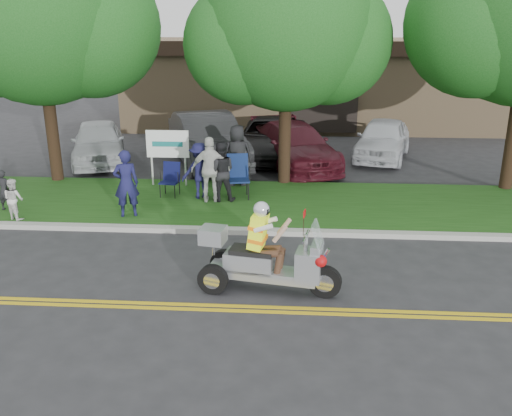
# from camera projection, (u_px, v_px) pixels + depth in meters

# --- Properties ---
(ground) EXTENTS (120.00, 120.00, 0.00)m
(ground) POSITION_uv_depth(u_px,v_px,m) (249.00, 295.00, 9.77)
(ground) COLOR #28282B
(ground) RESTS_ON ground
(centerline_near) EXTENTS (60.00, 0.10, 0.01)m
(centerline_near) POSITION_uv_depth(u_px,v_px,m) (246.00, 311.00, 9.22)
(centerline_near) COLOR gold
(centerline_near) RESTS_ON ground
(centerline_far) EXTENTS (60.00, 0.10, 0.01)m
(centerline_far) POSITION_uv_depth(u_px,v_px,m) (247.00, 306.00, 9.37)
(centerline_far) COLOR gold
(centerline_far) RESTS_ON ground
(curb) EXTENTS (60.00, 0.25, 0.12)m
(curb) POSITION_uv_depth(u_px,v_px,m) (259.00, 231.00, 12.64)
(curb) COLOR #A8A89E
(curb) RESTS_ON ground
(grass_verge) EXTENTS (60.00, 4.00, 0.10)m
(grass_verge) POSITION_uv_depth(u_px,v_px,m) (264.00, 203.00, 14.67)
(grass_verge) COLOR #1B4612
(grass_verge) RESTS_ON ground
(commercial_building) EXTENTS (18.00, 8.20, 4.00)m
(commercial_building) POSITION_uv_depth(u_px,v_px,m) (319.00, 81.00, 26.94)
(commercial_building) COLOR #9E7F5B
(commercial_building) RESTS_ON ground
(tree_left) EXTENTS (6.62, 5.40, 7.78)m
(tree_left) POSITION_uv_depth(u_px,v_px,m) (41.00, 17.00, 15.28)
(tree_left) COLOR #332114
(tree_left) RESTS_ON ground
(tree_mid) EXTENTS (5.88, 4.80, 7.05)m
(tree_mid) POSITION_uv_depth(u_px,v_px,m) (288.00, 33.00, 15.16)
(tree_mid) COLOR #332114
(tree_mid) RESTS_ON ground
(business_sign) EXTENTS (1.25, 0.06, 1.75)m
(business_sign) POSITION_uv_depth(u_px,v_px,m) (168.00, 147.00, 15.80)
(business_sign) COLOR silver
(business_sign) RESTS_ON ground
(trike_scooter) EXTENTS (2.61, 1.06, 1.71)m
(trike_scooter) POSITION_uv_depth(u_px,v_px,m) (263.00, 260.00, 9.79)
(trike_scooter) COLOR black
(trike_scooter) RESTS_ON ground
(lawn_chair_a) EXTENTS (0.55, 0.57, 0.93)m
(lawn_chair_a) POSITION_uv_depth(u_px,v_px,m) (171.00, 177.00, 15.05)
(lawn_chair_a) COLOR black
(lawn_chair_a) RESTS_ON grass_verge
(lawn_chair_b) EXTENTS (0.72, 0.74, 1.18)m
(lawn_chair_b) POSITION_uv_depth(u_px,v_px,m) (237.00, 173.00, 14.89)
(lawn_chair_b) COLOR black
(lawn_chair_b) RESTS_ON grass_verge
(spectator_adult_left) EXTENTS (0.71, 0.57, 1.68)m
(spectator_adult_left) POSITION_uv_depth(u_px,v_px,m) (126.00, 183.00, 13.29)
(spectator_adult_left) COLOR #191A47
(spectator_adult_left) RESTS_ON grass_verge
(spectator_adult_mid) EXTENTS (0.84, 0.69, 1.61)m
(spectator_adult_mid) POSITION_uv_depth(u_px,v_px,m) (221.00, 172.00, 14.49)
(spectator_adult_mid) COLOR black
(spectator_adult_mid) RESTS_ON grass_verge
(spectator_adult_right) EXTENTS (1.08, 0.54, 1.76)m
(spectator_adult_right) POSITION_uv_depth(u_px,v_px,m) (211.00, 170.00, 14.38)
(spectator_adult_right) COLOR silver
(spectator_adult_right) RESTS_ON grass_verge
(spectator_chair_a) EXTENTS (1.12, 0.86, 1.54)m
(spectator_chair_a) POSITION_uv_depth(u_px,v_px,m) (200.00, 171.00, 14.73)
(spectator_chair_a) COLOR #171741
(spectator_chair_a) RESTS_ON grass_verge
(spectator_chair_b) EXTENTS (0.97, 0.72, 1.80)m
(spectator_chair_b) POSITION_uv_depth(u_px,v_px,m) (237.00, 155.00, 15.90)
(spectator_chair_b) COLOR black
(spectator_chair_b) RESTS_ON grass_verge
(child_left) EXTENTS (0.40, 0.27, 1.06)m
(child_left) POSITION_uv_depth(u_px,v_px,m) (4.00, 190.00, 13.82)
(child_left) COLOR black
(child_left) RESTS_ON grass_verge
(child_right) EXTENTS (0.62, 0.57, 1.02)m
(child_right) POSITION_uv_depth(u_px,v_px,m) (14.00, 199.00, 13.18)
(child_right) COLOR silver
(child_right) RESTS_ON grass_verge
(parked_car_far_left) EXTENTS (3.01, 4.66, 1.48)m
(parked_car_far_left) POSITION_uv_depth(u_px,v_px,m) (99.00, 142.00, 18.97)
(parked_car_far_left) COLOR #B7BBBF
(parked_car_far_left) RESTS_ON ground
(parked_car_left) EXTENTS (3.70, 5.67, 1.77)m
(parked_car_left) POSITION_uv_depth(u_px,v_px,m) (207.00, 140.00, 18.67)
(parked_car_left) COLOR #272729
(parked_car_left) RESTS_ON ground
(parked_car_mid) EXTENTS (2.88, 5.40, 1.44)m
(parked_car_mid) POSITION_uv_depth(u_px,v_px,m) (271.00, 138.00, 19.75)
(parked_car_mid) COLOR black
(parked_car_mid) RESTS_ON ground
(parked_car_right) EXTENTS (3.64, 5.39, 1.45)m
(parked_car_right) POSITION_uv_depth(u_px,v_px,m) (294.00, 146.00, 18.51)
(parked_car_right) COLOR #46101A
(parked_car_right) RESTS_ON ground
(parked_car_far_right) EXTENTS (2.80, 4.53, 1.44)m
(parked_car_far_right) POSITION_uv_depth(u_px,v_px,m) (383.00, 139.00, 19.63)
(parked_car_far_right) COLOR silver
(parked_car_far_right) RESTS_ON ground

